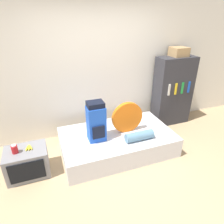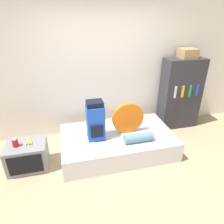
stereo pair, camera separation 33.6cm
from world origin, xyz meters
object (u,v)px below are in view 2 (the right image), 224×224
(canister, at_px, (15,143))
(bookshelf, at_px, (180,94))
(cardboard_box, at_px, (188,53))
(sleeping_roll, at_px, (139,138))
(television, at_px, (28,156))
(backpack, at_px, (95,121))
(tent_bag, at_px, (128,118))

(canister, bearing_deg, bookshelf, 12.34)
(cardboard_box, bearing_deg, sleeping_roll, -143.98)
(canister, bearing_deg, television, 3.83)
(sleeping_roll, relative_size, cardboard_box, 1.54)
(backpack, xyz_separation_m, tent_bag, (0.59, 0.06, -0.05))
(backpack, bearing_deg, sleeping_roll, -22.17)
(canister, relative_size, bookshelf, 0.09)
(television, bearing_deg, bookshelf, 12.68)
(tent_bag, relative_size, sleeping_roll, 1.14)
(tent_bag, height_order, canister, tent_bag)
(tent_bag, relative_size, television, 0.91)
(tent_bag, xyz_separation_m, cardboard_box, (1.40, 0.63, 0.95))
(television, height_order, canister, canister)
(television, height_order, bookshelf, bookshelf)
(television, relative_size, cardboard_box, 1.94)
(backpack, bearing_deg, tent_bag, 5.69)
(bookshelf, relative_size, cardboard_box, 4.68)
(canister, bearing_deg, backpack, 2.59)
(backpack, bearing_deg, bookshelf, 18.34)
(tent_bag, distance_m, television, 1.79)
(tent_bag, bearing_deg, television, -176.45)
(television, xyz_separation_m, cardboard_box, (3.14, 0.73, 1.37))
(bookshelf, bearing_deg, cardboard_box, 42.85)
(canister, distance_m, cardboard_box, 3.52)
(canister, height_order, bookshelf, bookshelf)
(backpack, xyz_separation_m, bookshelf, (1.95, 0.65, 0.05))
(sleeping_roll, bearing_deg, television, 172.92)
(tent_bag, height_order, television, tent_bag)
(sleeping_roll, xyz_separation_m, bookshelf, (1.28, 0.92, 0.31))
(cardboard_box, bearing_deg, canister, -167.21)
(bookshelf, bearing_deg, canister, -167.66)
(tent_bag, bearing_deg, canister, -176.43)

